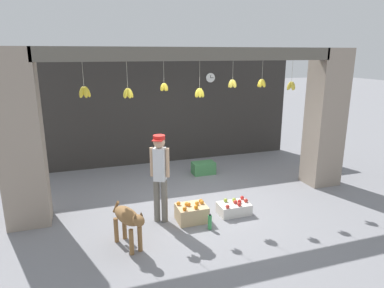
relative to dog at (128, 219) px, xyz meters
The scene contains 12 objects.
ground_plane 1.93m from the dog, 35.03° to the left, with size 60.00×60.00×0.00m, color gray.
shop_back_wall 4.50m from the dog, 69.59° to the left, with size 7.45×0.12×3.03m, color #2D2B28.
shop_pillar_left 2.31m from the dog, 138.47° to the left, with size 0.70×0.60×3.03m, color gray.
shop_pillar_right 4.91m from the dog, 16.58° to the left, with size 0.70×0.60×3.03m, color gray.
storefront_awning 3.07m from the dog, 38.13° to the left, with size 5.55×0.28×0.92m.
dog is the anchor object (origin of this frame).
shopkeeper 1.05m from the dog, 45.77° to the left, with size 0.31×0.30×1.59m.
fruit_crate_oranges 1.34m from the dog, 23.66° to the left, with size 0.53×0.43×0.36m.
fruit_crate_apples 2.14m from the dog, 14.80° to the left, with size 0.58×0.38×0.28m.
produce_box_green 3.60m from the dog, 51.06° to the left, with size 0.56×0.33×0.30m, color #42844C.
water_bottle 1.44m from the dog, ahead, with size 0.07×0.07×0.28m.
wall_clock 5.27m from the dog, 54.35° to the left, with size 0.27×0.03×0.27m.
Camera 1 is at (-2.09, -5.87, 2.93)m, focal length 32.00 mm.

